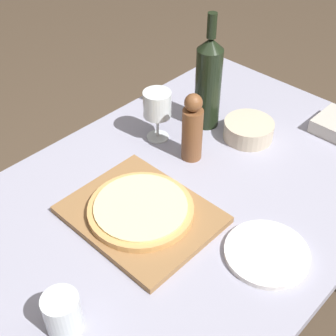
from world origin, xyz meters
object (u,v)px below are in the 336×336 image
(pepper_mill, at_px, (192,129))
(small_bowl, at_px, (249,130))
(pizza, at_px, (141,209))
(wine_bottle, at_px, (208,82))
(wine_glass, at_px, (157,106))

(pepper_mill, xyz_separation_m, small_bowl, (0.06, 0.19, -0.07))
(pizza, height_order, pepper_mill, pepper_mill)
(pizza, bearing_deg, wine_bottle, 108.93)
(pizza, height_order, wine_glass, wine_glass)
(pizza, relative_size, pepper_mill, 1.27)
(small_bowl, bearing_deg, pepper_mill, -108.36)
(pizza, relative_size, wine_bottle, 0.73)
(pizza, bearing_deg, small_bowl, 90.68)
(pizza, distance_m, pepper_mill, 0.29)
(wine_glass, distance_m, small_bowl, 0.29)
(pepper_mill, height_order, wine_glass, pepper_mill)
(pizza, bearing_deg, wine_glass, 127.37)
(wine_bottle, distance_m, small_bowl, 0.19)
(wine_glass, xyz_separation_m, small_bowl, (0.20, 0.19, -0.09))
(pizza, xyz_separation_m, wine_bottle, (-0.15, 0.43, 0.12))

